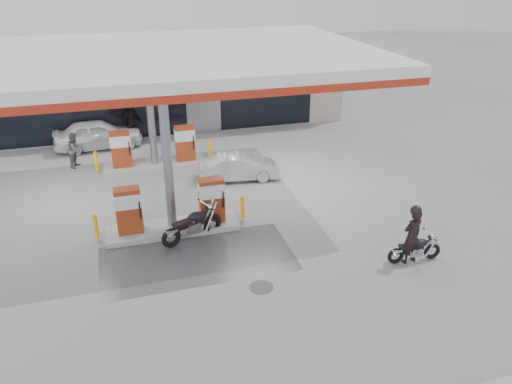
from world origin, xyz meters
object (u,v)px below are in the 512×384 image
attendant (75,150)px  main_motorcycle (415,250)px  biker_walking (131,124)px  pump_island_near (172,212)px  biker_main (412,236)px  parked_motorcycle (193,225)px  hatchback_silver (239,167)px  pump_island_far (154,152)px  sedan_white (98,134)px

attendant → main_motorcycle: bearing=-114.5°
biker_walking → main_motorcycle: bearing=-93.3°
pump_island_near → biker_main: (6.79, -3.99, 0.20)m
attendant → parked_motorcycle: bearing=-130.7°
pump_island_near → attendant: (-3.37, 7.00, 0.08)m
biker_main → hatchback_silver: size_ratio=0.55×
pump_island_far → biker_main: (6.79, -9.99, 0.20)m
pump_island_near → main_motorcycle: pump_island_near is taller
biker_main → parked_motorcycle: size_ratio=0.84×
sedan_white → pump_island_near: bearing=-169.7°
pump_island_far → main_motorcycle: bearing=-55.1°
biker_walking → attendant: bearing=-168.6°
biker_main → sedan_white: bearing=-66.1°
attendant → hatchback_silver: size_ratio=0.47×
pump_island_far → hatchback_silver: pump_island_far is taller
pump_island_near → attendant: 7.77m
pump_island_far → parked_motorcycle: (0.59, -6.78, -0.19)m
pump_island_near → main_motorcycle: bearing=-29.8°
parked_motorcycle → attendant: bearing=95.8°
pump_island_far → biker_walking: bearing=102.1°
parked_motorcycle → biker_walking: (-1.35, 10.34, 0.48)m
sedan_white → attendant: size_ratio=2.64×
pump_island_far → biker_main: 12.08m
attendant → biker_walking: 3.66m
parked_motorcycle → attendant: attendant is taller
pump_island_far → biker_main: bearing=-55.8°
pump_island_far → main_motorcycle: (6.98, -10.00, -0.31)m
pump_island_near → attendant: bearing=115.7°
attendant → pump_island_far: bearing=-84.3°
pump_island_far → hatchback_silver: 4.07m
parked_motorcycle → sedan_white: 10.42m
attendant → hatchback_silver: bearing=-94.8°
main_motorcycle → parked_motorcycle: size_ratio=0.82×
main_motorcycle → biker_walking: 15.62m
pump_island_near → hatchback_silver: size_ratio=1.54×
pump_island_near → biker_walking: bearing=94.6°
biker_main → biker_walking: bearing=-71.8°
main_motorcycle → biker_main: 0.55m
pump_island_far → sedan_white: pump_island_far is taller
biker_main → sedan_white: size_ratio=0.44×
pump_island_far → biker_main: biker_main is taller
parked_motorcycle → biker_walking: biker_walking is taller
pump_island_near → biker_main: size_ratio=2.81×
parked_motorcycle → pump_island_far: bearing=73.8°
pump_island_near → pump_island_far: size_ratio=1.00×
main_motorcycle → biker_walking: (-7.74, 13.56, 0.60)m
biker_main → pump_island_far: bearing=-66.8°
parked_motorcycle → sedan_white: size_ratio=0.52×
sedan_white → attendant: bearing=151.9°
pump_island_near → biker_walking: size_ratio=2.57×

